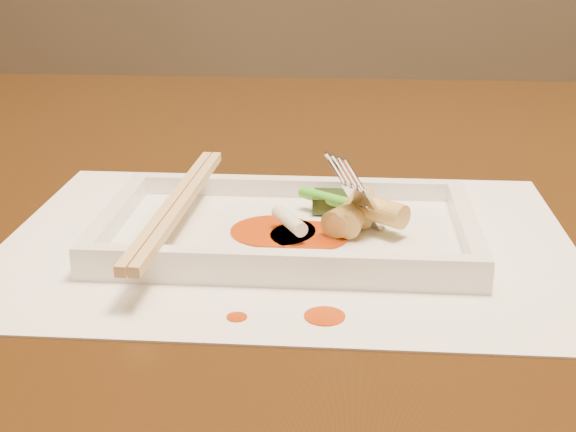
# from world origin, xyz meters

# --- Properties ---
(table) EXTENTS (1.40, 0.90, 0.75)m
(table) POSITION_xyz_m (0.00, 0.00, 0.65)
(table) COLOR black
(table) RESTS_ON ground
(placemat) EXTENTS (0.40, 0.30, 0.00)m
(placemat) POSITION_xyz_m (0.08, -0.17, 0.75)
(placemat) COLOR white
(placemat) RESTS_ON table
(sauce_splatter_a) EXTENTS (0.02, 0.02, 0.00)m
(sauce_splatter_a) POSITION_xyz_m (0.11, -0.29, 0.75)
(sauce_splatter_a) COLOR #B23405
(sauce_splatter_a) RESTS_ON placemat
(sauce_splatter_b) EXTENTS (0.01, 0.01, 0.00)m
(sauce_splatter_b) POSITION_xyz_m (0.06, -0.29, 0.75)
(sauce_splatter_b) COLOR #B23405
(sauce_splatter_b) RESTS_ON placemat
(plate_base) EXTENTS (0.26, 0.16, 0.01)m
(plate_base) POSITION_xyz_m (0.08, -0.17, 0.76)
(plate_base) COLOR white
(plate_base) RESTS_ON placemat
(plate_rim_far) EXTENTS (0.26, 0.01, 0.01)m
(plate_rim_far) POSITION_xyz_m (0.08, -0.10, 0.77)
(plate_rim_far) COLOR white
(plate_rim_far) RESTS_ON plate_base
(plate_rim_near) EXTENTS (0.26, 0.01, 0.01)m
(plate_rim_near) POSITION_xyz_m (0.08, -0.24, 0.77)
(plate_rim_near) COLOR white
(plate_rim_near) RESTS_ON plate_base
(plate_rim_left) EXTENTS (0.01, 0.14, 0.01)m
(plate_rim_left) POSITION_xyz_m (-0.04, -0.17, 0.77)
(plate_rim_left) COLOR white
(plate_rim_left) RESTS_ON plate_base
(plate_rim_right) EXTENTS (0.01, 0.14, 0.01)m
(plate_rim_right) POSITION_xyz_m (0.21, -0.17, 0.77)
(plate_rim_right) COLOR white
(plate_rim_right) RESTS_ON plate_base
(veg_piece) EXTENTS (0.04, 0.03, 0.01)m
(veg_piece) POSITION_xyz_m (0.12, -0.13, 0.77)
(veg_piece) COLOR black
(veg_piece) RESTS_ON plate_base
(scallion_white) EXTENTS (0.03, 0.04, 0.01)m
(scallion_white) POSITION_xyz_m (0.09, -0.18, 0.77)
(scallion_white) COLOR #EAEACC
(scallion_white) RESTS_ON plate_base
(scallion_green) EXTENTS (0.07, 0.06, 0.01)m
(scallion_green) POSITION_xyz_m (0.13, -0.15, 0.77)
(scallion_green) COLOR green
(scallion_green) RESTS_ON plate_base
(chopstick_a) EXTENTS (0.02, 0.24, 0.01)m
(chopstick_a) POSITION_xyz_m (0.00, -0.17, 0.78)
(chopstick_a) COLOR tan
(chopstick_a) RESTS_ON plate_rim_near
(chopstick_b) EXTENTS (0.02, 0.24, 0.01)m
(chopstick_b) POSITION_xyz_m (0.01, -0.17, 0.78)
(chopstick_b) COLOR tan
(chopstick_b) RESTS_ON plate_rim_near
(fork) EXTENTS (0.09, 0.10, 0.14)m
(fork) POSITION_xyz_m (0.15, -0.15, 0.83)
(fork) COLOR silver
(fork) RESTS_ON plate_base
(sauce_blob_0) EXTENTS (0.05, 0.05, 0.00)m
(sauce_blob_0) POSITION_xyz_m (0.10, -0.18, 0.76)
(sauce_blob_0) COLOR #B23405
(sauce_blob_0) RESTS_ON plate_base
(sauce_blob_1) EXTENTS (0.06, 0.06, 0.00)m
(sauce_blob_1) POSITION_xyz_m (0.07, -0.18, 0.76)
(sauce_blob_1) COLOR #B23405
(sauce_blob_1) RESTS_ON plate_base
(rice_cake_0) EXTENTS (0.02, 0.05, 0.02)m
(rice_cake_0) POSITION_xyz_m (0.14, -0.15, 0.77)
(rice_cake_0) COLOR #D2B962
(rice_cake_0) RESTS_ON plate_base
(rice_cake_1) EXTENTS (0.02, 0.04, 0.02)m
(rice_cake_1) POSITION_xyz_m (0.13, -0.17, 0.77)
(rice_cake_1) COLOR #D2B962
(rice_cake_1) RESTS_ON plate_base
(rice_cake_2) EXTENTS (0.04, 0.04, 0.02)m
(rice_cake_2) POSITION_xyz_m (0.15, -0.17, 0.78)
(rice_cake_2) COLOR #D2B962
(rice_cake_2) RESTS_ON plate_base
(rice_cake_3) EXTENTS (0.04, 0.04, 0.02)m
(rice_cake_3) POSITION_xyz_m (0.13, -0.17, 0.77)
(rice_cake_3) COLOR #D2B962
(rice_cake_3) RESTS_ON plate_base
(rice_cake_4) EXTENTS (0.04, 0.05, 0.02)m
(rice_cake_4) POSITION_xyz_m (0.13, -0.17, 0.77)
(rice_cake_4) COLOR #D2B962
(rice_cake_4) RESTS_ON plate_base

